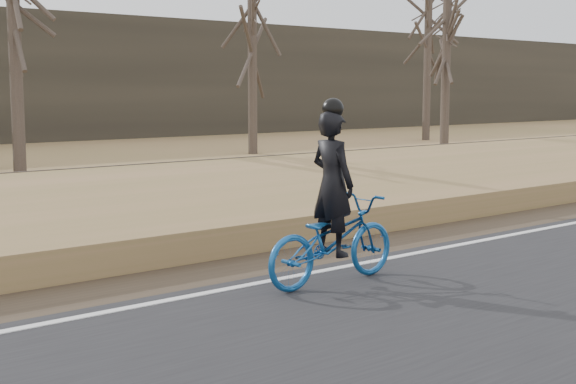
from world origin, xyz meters
TOP-DOWN VIEW (x-y plane):
  - ground at (0.00, 0.00)m, footprint 120.00×120.00m
  - edge_line at (0.00, 0.20)m, footprint 120.00×0.12m
  - shoulder at (0.00, 1.20)m, footprint 120.00×1.60m
  - embankment at (0.00, 4.20)m, footprint 120.00×5.00m
  - ballast at (0.00, 8.00)m, footprint 120.00×3.00m
  - railroad at (0.00, 8.00)m, footprint 120.00×2.40m
  - cyclist at (-5.03, -0.35)m, footprint 2.03×0.76m
  - bare_tree_near_left at (-3.16, 14.72)m, footprint 0.36×0.36m
  - bare_tree_center at (6.55, 16.78)m, footprint 0.36×0.36m
  - bare_tree_right at (14.19, 13.93)m, footprint 0.36×0.36m
  - bare_tree_far_right at (17.97, 18.20)m, footprint 0.36×0.36m

SIDE VIEW (x-z plane):
  - ground at x=0.00m, z-range 0.00..0.00m
  - shoulder at x=0.00m, z-range 0.00..0.04m
  - edge_line at x=0.00m, z-range 0.06..0.07m
  - embankment at x=0.00m, z-range 0.00..0.44m
  - ballast at x=0.00m, z-range 0.00..0.45m
  - railroad at x=0.00m, z-range 0.38..0.67m
  - cyclist at x=-5.03m, z-range -0.36..1.90m
  - bare_tree_right at x=14.19m, z-range 0.00..6.88m
  - bare_tree_near_left at x=-3.16m, z-range 0.00..7.21m
  - bare_tree_far_right at x=17.97m, z-range 0.00..7.52m
  - bare_tree_center at x=6.55m, z-range 0.00..8.01m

